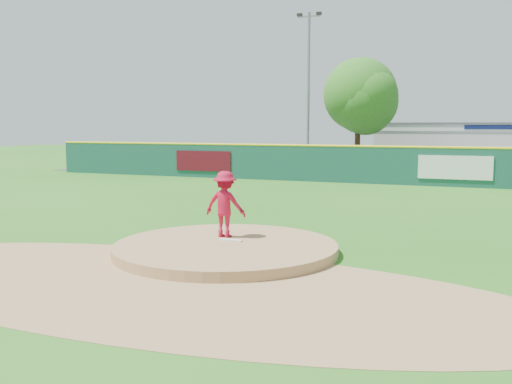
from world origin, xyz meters
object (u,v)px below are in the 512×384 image
at_px(pool_building_grp, 487,146).
at_px(light_pole_left, 308,84).
at_px(pitcher, 225,204).
at_px(van, 348,163).
at_px(playground_slide, 191,156).
at_px(deciduous_tree, 358,103).

xyz_separation_m(pool_building_grp, light_pole_left, (-12.00, -4.99, 4.39)).
bearing_deg(pitcher, van, -84.55).
bearing_deg(pool_building_grp, playground_slide, -158.74).
distance_m(pool_building_grp, playground_slide, 21.45).
distance_m(pitcher, van, 22.88).
relative_size(van, deciduous_tree, 0.66).
bearing_deg(light_pole_left, pool_building_grp, 22.60).
height_order(van, light_pole_left, light_pole_left).
relative_size(pitcher, deciduous_tree, 0.23).
height_order(van, playground_slide, playground_slide).
xyz_separation_m(pool_building_grp, deciduous_tree, (-8.00, -6.99, 2.89)).
bearing_deg(light_pole_left, deciduous_tree, -26.57).
bearing_deg(van, light_pole_left, 52.90).
height_order(pitcher, pool_building_grp, pool_building_grp).
xyz_separation_m(playground_slide, light_pole_left, (7.97, 2.78, 5.19)).
distance_m(playground_slide, light_pole_left, 9.91).
bearing_deg(pool_building_grp, light_pole_left, -157.40).
height_order(playground_slide, light_pole_left, light_pole_left).
relative_size(pool_building_grp, light_pole_left, 1.38).
distance_m(van, light_pole_left, 7.39).
xyz_separation_m(van, deciduous_tree, (0.27, 1.45, 3.86)).
distance_m(playground_slide, deciduous_tree, 12.55).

